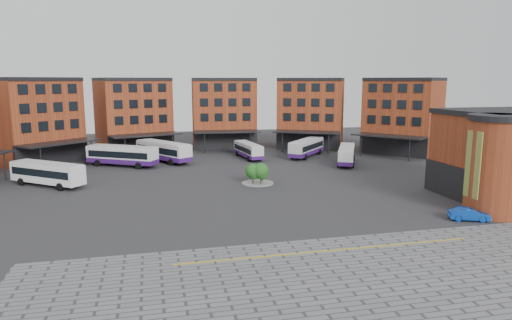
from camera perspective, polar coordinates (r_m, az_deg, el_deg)
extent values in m
plane|color=#28282B|center=(51.43, 1.16, -5.97)|extent=(160.00, 160.00, 0.00)
cube|color=slate|center=(32.78, 14.74, -15.86)|extent=(50.00, 22.00, 0.02)
cube|color=gold|center=(39.40, 9.21, -11.11)|extent=(26.00, 0.15, 0.02)
cylinder|color=black|center=(73.92, -28.89, -0.73)|extent=(0.20, 0.20, 4.00)
cube|color=brown|center=(87.23, -25.94, 4.27)|extent=(16.35, 16.13, 14.00)
cube|color=black|center=(83.63, -24.04, 0.75)|extent=(10.00, 9.07, 4.00)
cube|color=black|center=(86.95, -26.31, 9.06)|extent=(16.55, 16.35, 0.60)
cube|color=black|center=(82.72, -24.32, 5.67)|extent=(8.60, 7.77, 8.00)
cube|color=black|center=(81.37, -23.27, 2.00)|extent=(12.61, 11.97, 0.25)
cylinder|color=black|center=(77.82, -25.29, 0.03)|extent=(0.20, 0.20, 4.00)
cylinder|color=black|center=(82.64, -19.85, 0.93)|extent=(0.20, 0.20, 4.00)
cube|color=brown|center=(94.65, -15.08, 5.30)|extent=(15.55, 13.69, 14.00)
cube|color=black|center=(90.57, -14.02, 1.97)|extent=(12.45, 4.71, 4.00)
cube|color=black|center=(94.38, -15.28, 9.72)|extent=(15.65, 13.97, 0.60)
cube|color=black|center=(89.70, -14.17, 6.51)|extent=(10.87, 3.87, 8.00)
cube|color=black|center=(88.11, -13.59, 3.08)|extent=(13.72, 8.39, 0.25)
cylinder|color=black|center=(85.31, -16.03, 1.40)|extent=(0.20, 0.20, 4.00)
cylinder|color=black|center=(88.24, -10.36, 1.90)|extent=(0.20, 0.20, 4.00)
cube|color=brown|center=(98.29, -4.10, 5.77)|extent=(13.67, 10.88, 14.00)
cube|color=black|center=(93.98, -3.79, 2.52)|extent=(13.00, 1.41, 4.00)
cube|color=black|center=(98.03, -4.15, 10.03)|extent=(13.69, 11.18, 0.60)
cube|color=black|center=(93.13, -3.83, 6.90)|extent=(11.42, 0.95, 8.00)
cube|color=black|center=(91.42, -3.66, 3.58)|extent=(13.28, 5.30, 0.25)
cylinder|color=black|center=(89.56, -6.44, 2.11)|extent=(0.20, 0.20, 4.00)
cylinder|color=black|center=(90.45, -0.67, 2.25)|extent=(0.20, 0.20, 4.00)
cube|color=brown|center=(98.01, 6.91, 5.71)|extent=(16.12, 14.81, 14.00)
cube|color=black|center=(93.73, 6.49, 2.46)|extent=(11.81, 6.35, 4.00)
cube|color=black|center=(97.76, 7.00, 9.99)|extent=(16.26, 15.08, 0.60)
cube|color=black|center=(92.87, 6.56, 6.85)|extent=(10.26, 5.33, 8.00)
cube|color=black|center=(91.17, 6.33, 3.52)|extent=(13.58, 9.82, 0.25)
cylinder|color=black|center=(90.35, 3.29, 2.23)|extent=(0.20, 0.20, 4.00)
cylinder|color=black|center=(89.17, 9.05, 2.02)|extent=(0.20, 0.20, 4.00)
cube|color=brown|center=(93.83, 17.88, 5.12)|extent=(16.02, 16.39, 14.00)
cube|color=black|center=(89.81, 16.69, 1.78)|extent=(8.74, 10.28, 4.00)
cube|color=black|center=(93.57, 18.12, 9.58)|extent=(16.25, 16.58, 0.60)
cube|color=black|center=(88.94, 16.88, 6.36)|extent=(7.47, 8.86, 8.00)
cube|color=black|center=(87.37, 16.22, 2.91)|extent=(11.73, 12.79, 0.25)
cylinder|color=black|center=(87.66, 12.96, 1.75)|extent=(0.20, 0.20, 4.00)
cylinder|color=black|center=(84.46, 18.61, 1.18)|extent=(0.20, 0.20, 4.00)
cube|color=brown|center=(63.10, 29.10, 0.39)|extent=(14.00, 12.00, 10.00)
cube|color=black|center=(59.12, 23.75, -2.73)|extent=(0.40, 12.00, 4.00)
cylinder|color=brown|center=(54.07, 27.85, -0.91)|extent=(6.00, 6.00, 10.00)
cylinder|color=black|center=(53.43, 28.31, 4.68)|extent=(6.40, 6.40, 0.60)
cube|color=orange|center=(52.14, 25.48, -0.53)|extent=(0.12, 2.20, 7.00)
cylinder|color=gray|center=(63.17, 0.21, -2.90)|extent=(4.40, 4.40, 0.12)
cylinder|color=#332114|center=(62.28, -0.38, -2.50)|extent=(0.14, 0.14, 1.36)
sphere|color=#24501A|center=(62.03, -0.38, -1.39)|extent=(2.06, 2.06, 2.06)
sphere|color=#24501A|center=(62.01, -0.17, -1.78)|extent=(1.44, 1.44, 1.44)
cylinder|color=#332114|center=(63.79, 0.78, -2.22)|extent=(0.14, 0.14, 1.32)
sphere|color=#24501A|center=(63.55, 0.78, -1.18)|extent=(1.61, 1.61, 1.61)
sphere|color=#24501A|center=(63.54, 0.99, -1.54)|extent=(1.13, 1.13, 1.13)
cylinder|color=#332114|center=(62.13, 0.60, -2.52)|extent=(0.14, 0.14, 1.40)
sphere|color=#24501A|center=(61.87, 0.60, -1.38)|extent=(2.19, 2.19, 2.19)
sphere|color=#24501A|center=(61.85, 0.81, -1.78)|extent=(1.53, 1.53, 1.53)
cube|color=white|center=(67.38, -24.64, -1.47)|extent=(10.51, 9.06, 2.53)
cube|color=black|center=(67.35, -24.65, -1.32)|extent=(9.83, 8.54, 0.98)
cube|color=silver|center=(67.15, -24.72, -0.37)|extent=(10.09, 8.70, 0.12)
cube|color=black|center=(71.64, -27.55, -0.87)|extent=(1.45, 1.80, 1.14)
cylinder|color=black|center=(69.63, -27.31, -2.43)|extent=(1.00, 0.88, 1.03)
cylinder|color=black|center=(71.19, -25.67, -2.06)|extent=(1.00, 0.88, 1.03)
cylinder|color=black|center=(64.11, -23.31, -3.12)|extent=(1.00, 0.88, 1.03)
cylinder|color=black|center=(65.80, -21.64, -2.69)|extent=(1.00, 0.88, 1.03)
cube|color=white|center=(78.51, -16.39, 0.64)|extent=(11.80, 8.69, 2.70)
cube|color=black|center=(78.48, -16.39, 0.78)|extent=(11.00, 8.23, 1.05)
cube|color=silver|center=(78.31, -16.44, 1.65)|extent=(11.33, 8.34, 0.13)
cube|color=black|center=(81.99, -19.84, 1.01)|extent=(1.33, 2.06, 1.21)
cube|color=#3E1769|center=(78.67, -16.35, -0.06)|extent=(11.85, 8.74, 0.77)
cylinder|color=black|center=(79.91, -19.19, -0.38)|extent=(1.11, 0.86, 1.10)
cylinder|color=black|center=(82.08, -18.03, -0.05)|extent=(1.11, 0.86, 1.10)
cylinder|color=black|center=(75.48, -14.49, -0.72)|extent=(1.11, 0.86, 1.10)
cylinder|color=black|center=(77.78, -13.40, -0.36)|extent=(1.11, 0.86, 1.10)
cube|color=silver|center=(81.31, -11.51, 1.19)|extent=(9.33, 11.87, 2.77)
cube|color=black|center=(81.28, -11.51, 1.32)|extent=(8.82, 11.08, 1.07)
cube|color=silver|center=(81.10, -11.54, 2.19)|extent=(8.96, 11.40, 0.14)
cube|color=black|center=(86.25, -13.91, 1.76)|extent=(2.05, 1.45, 1.24)
cube|color=#3E1769|center=(81.46, -11.48, 0.50)|extent=(9.38, 11.93, 0.79)
cylinder|color=black|center=(83.97, -13.85, 0.37)|extent=(0.92, 1.13, 1.13)
cylinder|color=black|center=(85.54, -12.28, 0.61)|extent=(0.92, 1.13, 1.13)
cylinder|color=black|center=(77.55, -10.58, -0.28)|extent=(0.92, 1.13, 1.13)
cylinder|color=black|center=(79.25, -8.95, -0.02)|extent=(0.92, 1.13, 1.13)
cube|color=silver|center=(83.25, -0.98, 1.31)|extent=(3.51, 10.17, 2.22)
cube|color=black|center=(83.22, -0.98, 1.42)|extent=(3.47, 9.39, 0.86)
cube|color=silver|center=(83.08, -0.98, 2.10)|extent=(3.37, 9.77, 0.11)
cube|color=black|center=(87.79, -2.05, 1.89)|extent=(1.93, 0.36, 1.00)
cube|color=#3E1769|center=(83.37, -0.98, 0.77)|extent=(3.55, 10.22, 0.63)
cylinder|color=black|center=(86.05, -2.40, 0.81)|extent=(0.38, 0.93, 0.91)
cylinder|color=black|center=(86.77, -0.98, 0.89)|extent=(0.38, 0.93, 0.91)
cylinder|color=black|center=(80.09, -0.98, 0.13)|extent=(0.38, 0.93, 0.91)
cylinder|color=black|center=(80.87, 0.54, 0.22)|extent=(0.38, 0.93, 0.91)
cube|color=silver|center=(85.54, 6.34, 1.64)|extent=(9.45, 10.32, 2.54)
cube|color=black|center=(85.52, 6.34, 1.76)|extent=(8.90, 9.67, 0.99)
cube|color=silver|center=(85.37, 6.36, 2.52)|extent=(9.07, 9.91, 0.12)
cube|color=black|center=(90.71, 7.64, 2.23)|extent=(1.74, 1.54, 1.14)
cube|color=#3E1769|center=(85.68, 6.33, 1.04)|extent=(9.51, 10.38, 0.73)
cylinder|color=black|center=(89.57, 6.41, 1.16)|extent=(0.92, 0.99, 1.04)
cylinder|color=black|center=(88.68, 7.97, 1.03)|extent=(0.92, 0.99, 1.04)
cylinder|color=black|center=(82.89, 4.56, 0.48)|extent=(0.92, 0.99, 1.04)
cylinder|color=black|center=(81.92, 6.23, 0.34)|extent=(0.92, 0.99, 1.04)
cube|color=white|center=(79.12, 11.25, 0.74)|extent=(6.86, 10.60, 2.37)
cube|color=black|center=(79.10, 11.25, 0.86)|extent=(6.54, 9.87, 0.92)
cube|color=silver|center=(78.94, 11.28, 1.63)|extent=(6.59, 10.18, 0.12)
cube|color=black|center=(84.24, 11.37, 1.44)|extent=(1.90, 1.01, 1.06)
cube|color=#3E1769|center=(79.26, 11.23, 0.14)|extent=(6.91, 10.66, 0.68)
cylinder|color=black|center=(82.72, 10.46, 0.30)|extent=(0.69, 0.99, 0.97)
cylinder|color=black|center=(82.65, 12.13, 0.23)|extent=(0.69, 0.99, 0.97)
cylinder|color=black|center=(76.02, 10.22, -0.54)|extent=(0.69, 0.99, 0.97)
cylinder|color=black|center=(75.95, 12.04, -0.61)|extent=(0.69, 0.99, 0.97)
imported|color=#0C3BA5|center=(51.47, 25.09, -6.17)|extent=(4.19, 2.73, 1.30)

